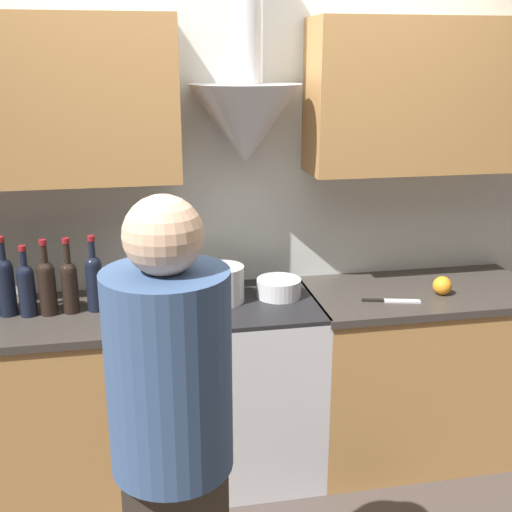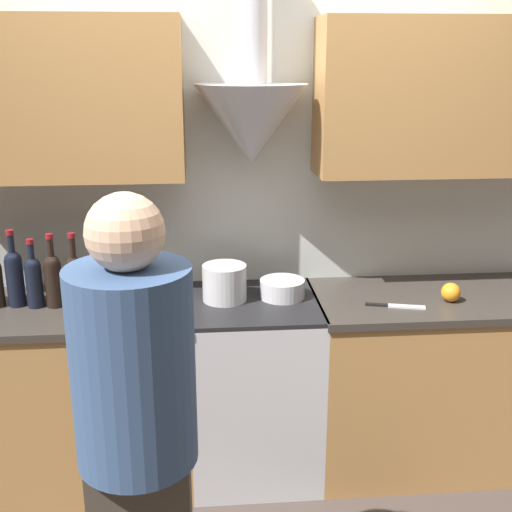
# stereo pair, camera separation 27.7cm
# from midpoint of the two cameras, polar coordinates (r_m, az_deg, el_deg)

# --- Properties ---
(ground_plane) EXTENTS (12.00, 12.00, 0.00)m
(ground_plane) POSITION_cam_midpoint_polar(r_m,az_deg,el_deg) (3.16, 3.05, -21.39)
(ground_plane) COLOR #423833
(wall_back) EXTENTS (8.40, 0.51, 2.60)m
(wall_back) POSITION_cam_midpoint_polar(r_m,az_deg,el_deg) (3.10, 1.89, 7.61)
(wall_back) COLOR silver
(wall_back) RESTS_ON ground_plane
(counter_left) EXTENTS (1.16, 0.62, 0.89)m
(counter_left) POSITION_cam_midpoint_polar(r_m,az_deg,el_deg) (3.20, -13.66, -11.87)
(counter_left) COLOR #B27F47
(counter_left) RESTS_ON ground_plane
(counter_right) EXTENTS (1.13, 0.62, 0.89)m
(counter_right) POSITION_cam_midpoint_polar(r_m,az_deg,el_deg) (3.39, 17.16, -10.44)
(counter_right) COLOR #B27F47
(counter_right) RESTS_ON ground_plane
(stove_range) EXTENTS (0.60, 0.60, 0.89)m
(stove_range) POSITION_cam_midpoint_polar(r_m,az_deg,el_deg) (3.18, 2.38, -11.47)
(stove_range) COLOR silver
(stove_range) RESTS_ON ground_plane
(wine_bottle_3) EXTENTS (0.08, 0.08, 0.36)m
(wine_bottle_3) POSITION_cam_midpoint_polar(r_m,az_deg,el_deg) (3.04, -18.27, -1.67)
(wine_bottle_3) COLOR black
(wine_bottle_3) RESTS_ON counter_left
(wine_bottle_4) EXTENTS (0.07, 0.07, 0.32)m
(wine_bottle_4) POSITION_cam_midpoint_polar(r_m,az_deg,el_deg) (3.00, -16.69, -2.04)
(wine_bottle_4) COLOR black
(wine_bottle_4) RESTS_ON counter_left
(wine_bottle_5) EXTENTS (0.08, 0.08, 0.34)m
(wine_bottle_5) POSITION_cam_midpoint_polar(r_m,az_deg,el_deg) (2.98, -15.09, -1.90)
(wine_bottle_5) COLOR black
(wine_bottle_5) RESTS_ON counter_left
(wine_bottle_6) EXTENTS (0.07, 0.07, 0.34)m
(wine_bottle_6) POSITION_cam_midpoint_polar(r_m,az_deg,el_deg) (2.97, -13.27, -1.92)
(wine_bottle_6) COLOR black
(wine_bottle_6) RESTS_ON counter_left
(wine_bottle_7) EXTENTS (0.07, 0.07, 0.35)m
(wine_bottle_7) POSITION_cam_midpoint_polar(r_m,az_deg,el_deg) (2.96, -11.23, -1.68)
(wine_bottle_7) COLOR black
(wine_bottle_7) RESTS_ON counter_left
(stock_pot) EXTENTS (0.21, 0.21, 0.17)m
(stock_pot) POSITION_cam_midpoint_polar(r_m,az_deg,el_deg) (2.97, -0.15, -2.43)
(stock_pot) COLOR silver
(stock_pot) RESTS_ON stove_range
(mixing_bowl) EXTENTS (0.21, 0.21, 0.09)m
(mixing_bowl) POSITION_cam_midpoint_polar(r_m,az_deg,el_deg) (3.03, 4.97, -2.95)
(mixing_bowl) COLOR silver
(mixing_bowl) RESTS_ON stove_range
(orange_fruit) EXTENTS (0.09, 0.09, 0.09)m
(orange_fruit) POSITION_cam_midpoint_polar(r_m,az_deg,el_deg) (3.14, 19.39, -3.11)
(orange_fruit) COLOR orange
(orange_fruit) RESTS_ON counter_right
(chefs_knife) EXTENTS (0.27, 0.10, 0.01)m
(chefs_knife) POSITION_cam_midpoint_polar(r_m,az_deg,el_deg) (3.02, 14.92, -4.37)
(chefs_knife) COLOR silver
(chefs_knife) RESTS_ON counter_right
(person_foreground_left) EXTENTS (0.36, 0.36, 1.63)m
(person_foreground_left) POSITION_cam_midpoint_polar(r_m,az_deg,el_deg) (1.99, -6.44, -15.65)
(person_foreground_left) COLOR #473D33
(person_foreground_left) RESTS_ON ground_plane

